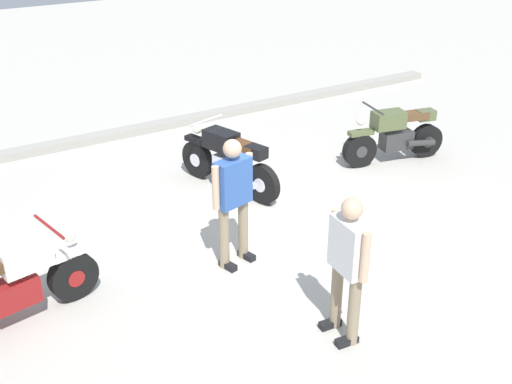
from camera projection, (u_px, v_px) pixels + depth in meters
ground_plane at (293, 221)px, 9.36m from camera, size 40.00×40.00×0.00m
curb_edge at (165, 124)px, 12.84m from camera, size 14.00×0.30×0.15m
motorcycle_black_cruiser at (229, 160)px, 10.09m from camera, size 0.83×2.04×1.09m
motorcycle_cream_vintage at (15, 285)px, 7.03m from camera, size 1.94×0.70×1.07m
motorcycle_olive_vintage at (395, 136)px, 11.15m from camera, size 1.94×0.81×1.07m
person_in_white_shirt at (348, 260)px, 6.61m from camera, size 0.34×0.66×1.69m
person_in_blue_shirt at (233, 194)px, 7.93m from camera, size 0.66×0.40×1.73m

